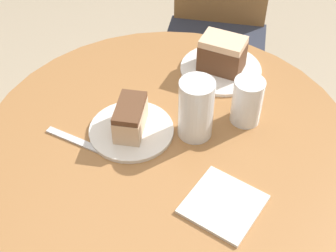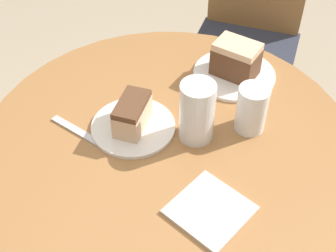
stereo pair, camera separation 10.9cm
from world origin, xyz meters
name	(u,v)px [view 1 (the left image)]	position (x,y,z in m)	size (l,w,h in m)	color
table	(168,184)	(0.00, 0.00, 0.58)	(0.91, 0.91, 0.76)	#9E6B3D
chair	(216,29)	(-0.14, 0.90, 0.49)	(0.50, 0.54, 0.97)	olive
plate_near	(131,130)	(-0.09, -0.01, 0.77)	(0.21, 0.21, 0.01)	white
plate_far	(221,69)	(0.04, 0.29, 0.77)	(0.22, 0.22, 0.01)	white
cake_slice_near	(130,118)	(-0.09, -0.01, 0.81)	(0.08, 0.12, 0.08)	beige
cake_slice_far	(222,54)	(0.04, 0.29, 0.82)	(0.12, 0.09, 0.10)	brown
glass_lemonade	(196,112)	(0.05, 0.04, 0.83)	(0.08, 0.08, 0.15)	beige
glass_water	(247,103)	(0.15, 0.13, 0.82)	(0.07, 0.07, 0.12)	silver
napkin_stack	(223,204)	(0.18, -0.14, 0.77)	(0.18, 0.18, 0.01)	silver
fork	(78,142)	(-0.19, -0.09, 0.77)	(0.18, 0.04, 0.00)	silver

